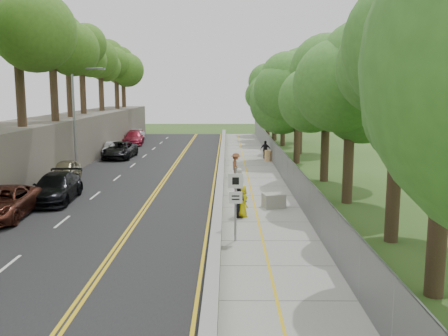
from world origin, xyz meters
The scene contains 24 objects.
ground centered at (0.00, 0.00, 0.00)m, with size 140.00×140.00×0.00m, color #33511E.
road centered at (-5.40, 15.00, 0.02)m, with size 11.20×66.00×0.04m, color black.
sidewalk centered at (2.55, 15.00, 0.03)m, with size 4.20×66.00×0.05m, color gray.
jersey_barrier centered at (0.25, 15.00, 0.30)m, with size 0.42×66.00×0.60m, color #94C01E.
rock_embankment centered at (-13.50, 15.00, 2.00)m, with size 5.00×66.00×4.00m, color #595147.
chainlink_fence centered at (4.65, 15.00, 1.00)m, with size 0.04×66.00×2.00m, color slate.
trees_embankment centered at (-13.00, 15.00, 10.50)m, with size 6.40×66.00×13.00m, color #467B22, non-canonical shape.
trees_fenceside centered at (7.00, 15.00, 7.00)m, with size 7.00×66.00×14.00m, color #45852F, non-canonical shape.
streetlight centered at (-10.46, 14.00, 4.64)m, with size 2.52×0.22×8.00m.
signpost centered at (1.05, -3.02, 1.96)m, with size 0.62×0.09×3.10m.
construction_barrel centered at (4.30, 20.67, 0.53)m, with size 0.58×0.58×0.95m, color #CF7300.
concrete_block centered at (3.20, 3.00, 0.42)m, with size 1.12×0.84×0.75m, color gray.
car_2 centered at (-10.33, 0.68, 0.80)m, with size 2.54×5.50×1.53m, color #55251A.
car_3 centered at (-9.00, 4.47, 0.82)m, with size 2.19×5.38×1.56m, color black.
car_4 centered at (-10.60, 10.98, 0.74)m, with size 1.66×4.13×1.41m, color tan.
car_5 centered at (-10.08, 23.66, 0.73)m, with size 1.46×4.18×1.38m, color silver.
car_6 centered at (-9.22, 22.46, 0.79)m, with size 2.50×5.41×1.50m, color black.
car_7 centered at (-10.08, 33.96, 0.81)m, with size 2.17×5.33×1.55m, color maroon.
car_8 centered at (-10.51, 38.35, 0.81)m, with size 1.81×4.50×1.53m, color silver.
painter_0 centered at (1.45, 1.00, 0.85)m, with size 0.78×0.51×1.60m, color yellow.
painter_1 centered at (1.45, 4.97, 0.95)m, with size 0.66×0.43×1.81m, color beige.
painter_2 centered at (1.33, 1.00, 0.91)m, with size 0.83×0.65×1.71m, color black.
painter_3 centered at (1.32, 12.00, 0.96)m, with size 1.17×0.67×1.81m, color brown.
person_far centered at (4.20, 22.17, 0.88)m, with size 0.97×0.40×1.65m, color black.
Camera 1 is at (0.71, -23.12, 6.29)m, focal length 40.00 mm.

